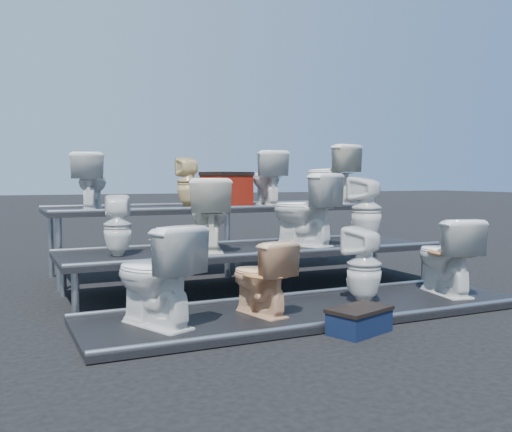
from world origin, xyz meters
name	(u,v)px	position (x,y,z in m)	size (l,w,h in m)	color
ground	(255,289)	(0.00, 0.00, 0.00)	(80.00, 80.00, 0.00)	black
tier_front	(315,311)	(0.00, -1.30, 0.03)	(4.20, 1.20, 0.06)	black
tier_mid	(255,269)	(0.00, 0.00, 0.23)	(4.20, 1.20, 0.46)	black
tier_back	(214,240)	(0.00, 1.30, 0.43)	(4.20, 1.20, 0.86)	black
toilet_0	(155,275)	(-1.47, -1.30, 0.47)	(0.45, 0.80, 0.81)	white
toilet_1	(260,277)	(-0.55, -1.30, 0.38)	(0.36, 0.64, 0.65)	#E3AD7D
toilet_2	(364,265)	(0.53, -1.30, 0.42)	(0.32, 0.33, 0.72)	white
toilet_3	(446,256)	(1.53, -1.30, 0.45)	(0.43, 0.76, 0.78)	white
toilet_4	(118,226)	(-1.50, 0.00, 0.76)	(0.27, 0.28, 0.61)	white
toilet_5	(209,215)	(-0.54, 0.00, 0.85)	(0.43, 0.76, 0.77)	white
toilet_6	(303,210)	(0.61, 0.00, 0.87)	(0.46, 0.81, 0.83)	white
toilet_7	(366,209)	(1.49, 0.00, 0.86)	(0.36, 0.37, 0.80)	white
toilet_8	(91,181)	(-1.56, 1.30, 1.20)	(0.38, 0.66, 0.67)	white
toilet_9	(188,182)	(-0.34, 1.30, 1.18)	(0.29, 0.30, 0.65)	beige
toilet_10	(267,179)	(0.79, 1.30, 1.23)	(0.41, 0.72, 0.74)	white
toilet_11	(330,175)	(1.78, 1.30, 1.28)	(0.47, 0.82, 0.84)	white
red_crate	(227,191)	(0.26, 1.48, 1.07)	(0.57, 0.46, 0.41)	#9C1F11
step_stool	(359,322)	(0.00, -1.99, 0.09)	(0.50, 0.30, 0.18)	black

